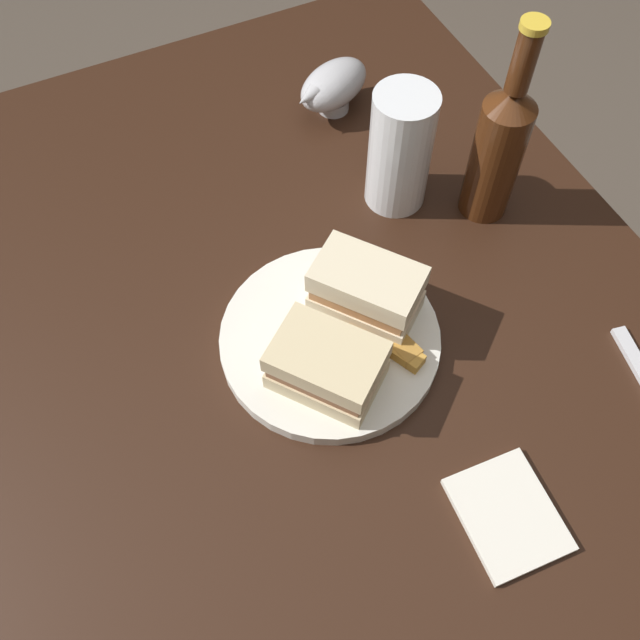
{
  "coord_description": "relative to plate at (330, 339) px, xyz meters",
  "views": [
    {
      "loc": [
        -0.38,
        0.17,
        1.4
      ],
      "look_at": [
        -0.02,
        -0.0,
        0.74
      ],
      "focal_mm": 39.3,
      "sensor_mm": 36.0,
      "label": 1
    }
  ],
  "objects": [
    {
      "name": "ground_plane",
      "position": [
        0.03,
        0.01,
        -0.72
      ],
      "size": [
        6.0,
        6.0,
        0.0
      ],
      "primitive_type": "plane",
      "color": "#4C4238"
    },
    {
      "name": "dining_table",
      "position": [
        0.03,
        0.01,
        -0.37
      ],
      "size": [
        1.11,
        0.85,
        0.71
      ],
      "primitive_type": "cube",
      "color": "black",
      "rests_on": "ground"
    },
    {
      "name": "plate",
      "position": [
        0.0,
        0.0,
        0.0
      ],
      "size": [
        0.25,
        0.25,
        0.02
      ],
      "primitive_type": "cylinder",
      "color": "silver",
      "rests_on": "dining_table"
    },
    {
      "name": "sandwich_half_left",
      "position": [
        -0.05,
        0.03,
        0.04
      ],
      "size": [
        0.14,
        0.13,
        0.06
      ],
      "color": "beige",
      "rests_on": "plate"
    },
    {
      "name": "sandwich_half_right",
      "position": [
        0.01,
        -0.05,
        0.04
      ],
      "size": [
        0.13,
        0.13,
        0.07
      ],
      "color": "beige",
      "rests_on": "plate"
    },
    {
      "name": "potato_wedge_front",
      "position": [
        -0.06,
        0.01,
        0.02
      ],
      "size": [
        0.04,
        0.03,
        0.02
      ],
      "primitive_type": "cube",
      "rotation": [
        0.0,
        0.0,
        3.31
      ],
      "color": "#B77F33",
      "rests_on": "plate"
    },
    {
      "name": "potato_wedge_middle",
      "position": [
        -0.03,
        -0.0,
        0.02
      ],
      "size": [
        0.04,
        0.03,
        0.02
      ],
      "primitive_type": "cube",
      "rotation": [
        0.0,
        0.0,
        0.22
      ],
      "color": "#AD702D",
      "rests_on": "plate"
    },
    {
      "name": "potato_wedge_back",
      "position": [
        -0.05,
        -0.06,
        0.02
      ],
      "size": [
        0.05,
        0.03,
        0.01
      ],
      "primitive_type": "cube",
      "rotation": [
        0.0,
        0.0,
        3.37
      ],
      "color": "#B77F33",
      "rests_on": "plate"
    },
    {
      "name": "potato_wedge_left_edge",
      "position": [
        -0.03,
        -0.03,
        0.02
      ],
      "size": [
        0.06,
        0.04,
        0.02
      ],
      "primitive_type": "cube",
      "rotation": [
        0.0,
        0.0,
        0.45
      ],
      "color": "#AD702D",
      "rests_on": "plate"
    },
    {
      "name": "potato_wedge_right_edge",
      "position": [
        -0.06,
        -0.06,
        0.02
      ],
      "size": [
        0.05,
        0.04,
        0.01
      ],
      "primitive_type": "cube",
      "rotation": [
        0.0,
        0.0,
        0.45
      ],
      "color": "gold",
      "rests_on": "plate"
    },
    {
      "name": "pint_glass",
      "position": [
        0.16,
        -0.17,
        0.06
      ],
      "size": [
        0.08,
        0.08,
        0.16
      ],
      "color": "white",
      "rests_on": "dining_table"
    },
    {
      "name": "gravy_boat",
      "position": [
        0.34,
        -0.17,
        0.03
      ],
      "size": [
        0.1,
        0.13,
        0.07
      ],
      "color": "#B7B7BC",
      "rests_on": "dining_table"
    },
    {
      "name": "cider_bottle",
      "position": [
        0.1,
        -0.27,
        0.09
      ],
      "size": [
        0.06,
        0.06,
        0.27
      ],
      "color": "#47230F",
      "rests_on": "dining_table"
    },
    {
      "name": "napkin",
      "position": [
        -0.25,
        -0.07,
        -0.0
      ],
      "size": [
        0.12,
        0.1,
        0.01
      ],
      "primitive_type": "cube",
      "rotation": [
        0.0,
        0.0,
        -0.06
      ],
      "color": "silver",
      "rests_on": "dining_table"
    }
  ]
}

